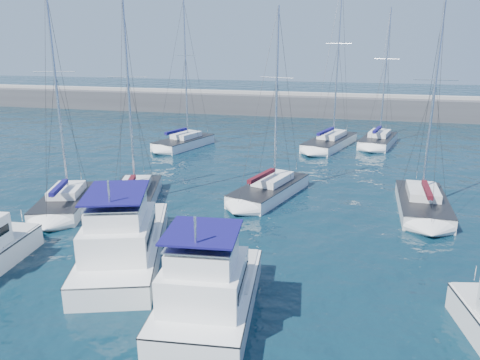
% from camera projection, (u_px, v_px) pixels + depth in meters
% --- Properties ---
extents(ground, '(220.00, 220.00, 0.00)m').
position_uv_depth(ground, '(227.00, 269.00, 24.22)').
color(ground, black).
rests_on(ground, ground).
extents(breakwater, '(160.00, 6.00, 4.45)m').
position_uv_depth(breakwater, '(312.00, 108.00, 72.34)').
color(breakwater, '#424244').
rests_on(breakwater, ground).
extents(motor_yacht_port_inner, '(6.83, 11.19, 4.69)m').
position_uv_depth(motor_yacht_port_inner, '(123.00, 243.00, 24.67)').
color(motor_yacht_port_inner, white).
rests_on(motor_yacht_port_inner, ground).
extents(motor_yacht_stbd_inner, '(4.49, 8.15, 4.69)m').
position_uv_depth(motor_yacht_stbd_inner, '(208.00, 292.00, 19.83)').
color(motor_yacht_stbd_inner, white).
rests_on(motor_yacht_stbd_inner, ground).
extents(sailboat_mid_a, '(4.90, 7.47, 14.98)m').
position_uv_depth(sailboat_mid_a, '(66.00, 202.00, 32.58)').
color(sailboat_mid_a, white).
rests_on(sailboat_mid_a, ground).
extents(sailboat_mid_b, '(5.24, 9.00, 14.28)m').
position_uv_depth(sailboat_mid_b, '(134.00, 198.00, 33.49)').
color(sailboat_mid_b, silver).
rests_on(sailboat_mid_b, ground).
extents(sailboat_mid_c, '(5.28, 8.62, 13.98)m').
position_uv_depth(sailboat_mid_c, '(270.00, 190.00, 35.26)').
color(sailboat_mid_c, white).
rests_on(sailboat_mid_c, ground).
extents(sailboat_mid_d, '(3.34, 8.05, 14.15)m').
position_uv_depth(sailboat_mid_d, '(422.00, 204.00, 32.30)').
color(sailboat_mid_d, silver).
rests_on(sailboat_mid_d, ground).
extents(sailboat_back_a, '(5.33, 7.98, 15.60)m').
position_uv_depth(sailboat_back_a, '(184.00, 142.00, 51.25)').
color(sailboat_back_a, white).
rests_on(sailboat_back_a, ground).
extents(sailboat_back_b, '(5.87, 9.90, 17.58)m').
position_uv_depth(sailboat_back_b, '(330.00, 142.00, 51.42)').
color(sailboat_back_b, white).
rests_on(sailboat_back_b, ground).
extents(sailboat_back_c, '(4.71, 7.95, 14.92)m').
position_uv_depth(sailboat_back_c, '(378.00, 140.00, 52.17)').
color(sailboat_back_c, white).
rests_on(sailboat_back_c, ground).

